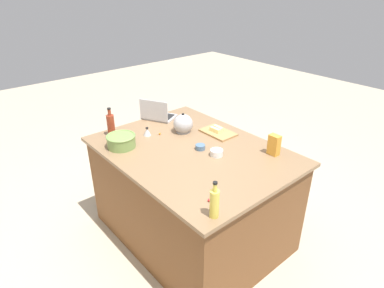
{
  "coord_description": "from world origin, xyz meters",
  "views": [
    {
      "loc": [
        -1.85,
        1.58,
        2.19
      ],
      "look_at": [
        0.0,
        0.0,
        0.95
      ],
      "focal_mm": 30.89,
      "sensor_mm": 36.0,
      "label": 1
    }
  ],
  "objects_px": {
    "butter_stick_left": "(218,128)",
    "kitchen_timer": "(147,132)",
    "kettle": "(183,124)",
    "ramekin_small": "(217,153)",
    "mixing_bowl_large": "(121,141)",
    "butter_stick_right": "(215,130)",
    "laptop": "(157,115)",
    "bottle_soy": "(111,125)",
    "cutting_board": "(218,132)",
    "ramekin_medium": "(200,147)",
    "bottle_oil": "(214,203)",
    "candy_bag": "(274,145)"
  },
  "relations": [
    {
      "from": "bottle_soy",
      "to": "cutting_board",
      "type": "bearing_deg",
      "value": -127.78
    },
    {
      "from": "butter_stick_left",
      "to": "ramekin_medium",
      "type": "bearing_deg",
      "value": 113.05
    },
    {
      "from": "bottle_oil",
      "to": "kettle",
      "type": "height_order",
      "value": "bottle_oil"
    },
    {
      "from": "laptop",
      "to": "ramekin_small",
      "type": "height_order",
      "value": "laptop"
    },
    {
      "from": "cutting_board",
      "to": "kitchen_timer",
      "type": "xyz_separation_m",
      "value": [
        0.39,
        0.52,
        0.03
      ]
    },
    {
      "from": "mixing_bowl_large",
      "to": "kettle",
      "type": "distance_m",
      "value": 0.59
    },
    {
      "from": "laptop",
      "to": "butter_stick_right",
      "type": "relative_size",
      "value": 3.43
    },
    {
      "from": "ramekin_small",
      "to": "candy_bag",
      "type": "height_order",
      "value": "candy_bag"
    },
    {
      "from": "bottle_oil",
      "to": "butter_stick_right",
      "type": "xyz_separation_m",
      "value": [
        0.84,
        -0.82,
        -0.06
      ]
    },
    {
      "from": "laptop",
      "to": "bottle_soy",
      "type": "relative_size",
      "value": 1.42
    },
    {
      "from": "butter_stick_left",
      "to": "ramekin_medium",
      "type": "height_order",
      "value": "butter_stick_left"
    },
    {
      "from": "kitchen_timer",
      "to": "ramekin_medium",
      "type": "bearing_deg",
      "value": -160.33
    },
    {
      "from": "ramekin_small",
      "to": "cutting_board",
      "type": "bearing_deg",
      "value": -46.22
    },
    {
      "from": "butter_stick_left",
      "to": "candy_bag",
      "type": "bearing_deg",
      "value": -176.54
    },
    {
      "from": "butter_stick_left",
      "to": "mixing_bowl_large",
      "type": "bearing_deg",
      "value": 69.33
    },
    {
      "from": "bottle_soy",
      "to": "cutting_board",
      "type": "relative_size",
      "value": 0.84
    },
    {
      "from": "mixing_bowl_large",
      "to": "kitchen_timer",
      "type": "distance_m",
      "value": 0.3
    },
    {
      "from": "bottle_oil",
      "to": "kettle",
      "type": "distance_m",
      "value": 1.22
    },
    {
      "from": "cutting_board",
      "to": "butter_stick_right",
      "type": "bearing_deg",
      "value": 52.29
    },
    {
      "from": "laptop",
      "to": "mixing_bowl_large",
      "type": "xyz_separation_m",
      "value": [
        -0.3,
        0.58,
        0.01
      ]
    },
    {
      "from": "mixing_bowl_large",
      "to": "butter_stick_right",
      "type": "height_order",
      "value": "mixing_bowl_large"
    },
    {
      "from": "ramekin_medium",
      "to": "kitchen_timer",
      "type": "relative_size",
      "value": 1.05
    },
    {
      "from": "kettle",
      "to": "kitchen_timer",
      "type": "height_order",
      "value": "kettle"
    },
    {
      "from": "ramekin_medium",
      "to": "kitchen_timer",
      "type": "height_order",
      "value": "kitchen_timer"
    },
    {
      "from": "bottle_oil",
      "to": "candy_bag",
      "type": "bearing_deg",
      "value": -74.61
    },
    {
      "from": "laptop",
      "to": "butter_stick_right",
      "type": "distance_m",
      "value": 0.66
    },
    {
      "from": "laptop",
      "to": "bottle_oil",
      "type": "distance_m",
      "value": 1.59
    },
    {
      "from": "bottle_soy",
      "to": "kettle",
      "type": "xyz_separation_m",
      "value": [
        -0.36,
        -0.54,
        -0.03
      ]
    },
    {
      "from": "bottle_oil",
      "to": "kitchen_timer",
      "type": "xyz_separation_m",
      "value": [
        1.21,
        -0.33,
        -0.06
      ]
    },
    {
      "from": "mixing_bowl_large",
      "to": "ramekin_small",
      "type": "height_order",
      "value": "mixing_bowl_large"
    },
    {
      "from": "bottle_oil",
      "to": "kitchen_timer",
      "type": "bearing_deg",
      "value": -15.13
    },
    {
      "from": "butter_stick_left",
      "to": "butter_stick_right",
      "type": "height_order",
      "value": "same"
    },
    {
      "from": "kettle",
      "to": "kitchen_timer",
      "type": "xyz_separation_m",
      "value": [
        0.15,
        0.29,
        -0.04
      ]
    },
    {
      "from": "cutting_board",
      "to": "ramekin_small",
      "type": "height_order",
      "value": "ramekin_small"
    },
    {
      "from": "mixing_bowl_large",
      "to": "butter_stick_right",
      "type": "xyz_separation_m",
      "value": [
        -0.32,
        -0.78,
        -0.02
      ]
    },
    {
      "from": "kitchen_timer",
      "to": "candy_bag",
      "type": "height_order",
      "value": "candy_bag"
    },
    {
      "from": "bottle_soy",
      "to": "kettle",
      "type": "height_order",
      "value": "bottle_soy"
    },
    {
      "from": "cutting_board",
      "to": "ramekin_medium",
      "type": "relative_size",
      "value": 3.92
    },
    {
      "from": "cutting_board",
      "to": "ramekin_small",
      "type": "distance_m",
      "value": 0.42
    },
    {
      "from": "bottle_soy",
      "to": "ramekin_small",
      "type": "xyz_separation_m",
      "value": [
        -0.88,
        -0.46,
        -0.08
      ]
    },
    {
      "from": "kettle",
      "to": "ramekin_medium",
      "type": "distance_m",
      "value": 0.38
    },
    {
      "from": "laptop",
      "to": "kitchen_timer",
      "type": "relative_size",
      "value": 4.9
    },
    {
      "from": "kettle",
      "to": "ramekin_medium",
      "type": "height_order",
      "value": "kettle"
    },
    {
      "from": "kettle",
      "to": "ramekin_small",
      "type": "height_order",
      "value": "kettle"
    },
    {
      "from": "laptop",
      "to": "butter_stick_left",
      "type": "relative_size",
      "value": 3.43
    },
    {
      "from": "butter_stick_left",
      "to": "kitchen_timer",
      "type": "distance_m",
      "value": 0.65
    },
    {
      "from": "mixing_bowl_large",
      "to": "ramekin_medium",
      "type": "distance_m",
      "value": 0.66
    },
    {
      "from": "butter_stick_right",
      "to": "ramekin_small",
      "type": "distance_m",
      "value": 0.42
    },
    {
      "from": "kitchen_timer",
      "to": "laptop",
      "type": "bearing_deg",
      "value": -49.19
    },
    {
      "from": "kettle",
      "to": "butter_stick_right",
      "type": "bearing_deg",
      "value": -137.39
    }
  ]
}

